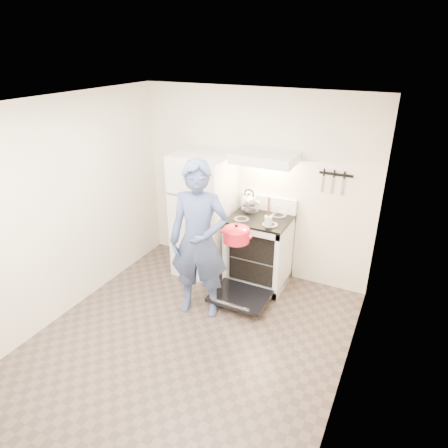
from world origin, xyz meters
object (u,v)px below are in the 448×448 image
(tea_kettle, at_px, (249,201))
(stove_body, at_px, (259,252))
(person, at_px, (199,241))
(dutch_oven, at_px, (236,236))
(refrigerator, at_px, (204,214))

(tea_kettle, bearing_deg, stove_body, -28.66)
(person, height_order, dutch_oven, person)
(person, bearing_deg, dutch_oven, 24.54)
(refrigerator, distance_m, person, 0.97)
(refrigerator, xyz_separation_m, stove_body, (0.81, 0.02, -0.39))
(stove_body, distance_m, tea_kettle, 0.69)
(stove_body, xyz_separation_m, person, (-0.39, -0.90, 0.48))
(stove_body, bearing_deg, tea_kettle, 151.34)
(person, bearing_deg, stove_body, 52.34)
(person, xyz_separation_m, dutch_oven, (0.34, 0.27, 0.03))
(refrigerator, distance_m, dutch_oven, 0.97)
(tea_kettle, xyz_separation_m, dutch_oven, (0.16, -0.74, -0.14))
(refrigerator, relative_size, dutch_oven, 4.46)
(tea_kettle, bearing_deg, person, -99.93)
(dutch_oven, bearing_deg, tea_kettle, 102.22)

